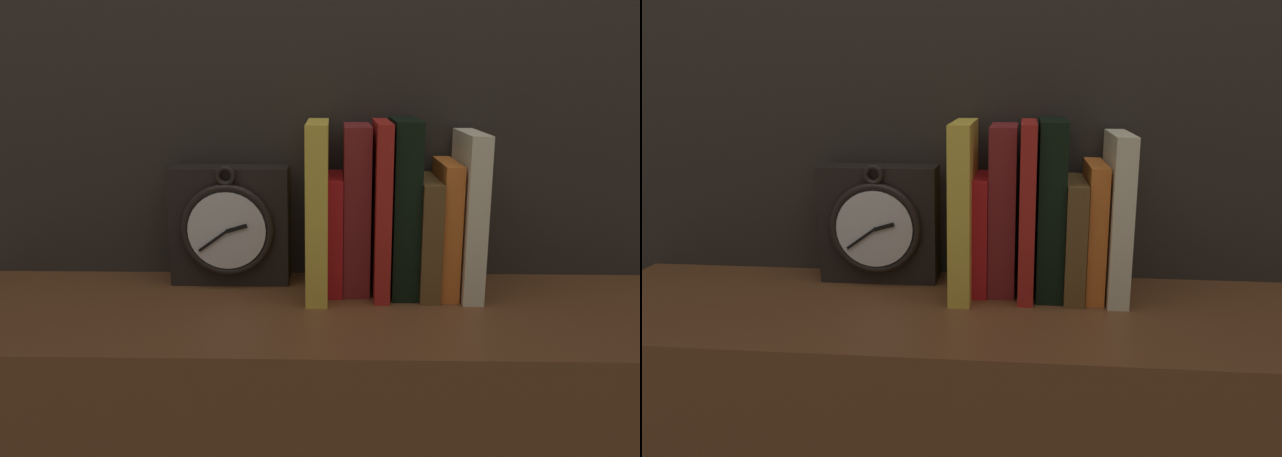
% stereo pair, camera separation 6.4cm
% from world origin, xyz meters
% --- Properties ---
extents(clock, '(0.18, 0.08, 0.19)m').
position_xyz_m(clock, '(-0.14, 0.12, 0.81)').
color(clock, black).
rests_on(clock, bookshelf).
extents(book_slot0_yellow, '(0.03, 0.16, 0.26)m').
position_xyz_m(book_slot0_yellow, '(-0.01, 0.08, 0.84)').
color(book_slot0_yellow, gold).
rests_on(book_slot0_yellow, bookshelf).
extents(book_slot1_red, '(0.02, 0.12, 0.17)m').
position_xyz_m(book_slot1_red, '(0.02, 0.09, 0.80)').
color(book_slot1_red, red).
rests_on(book_slot1_red, bookshelf).
extents(book_slot2_maroon, '(0.04, 0.11, 0.25)m').
position_xyz_m(book_slot2_maroon, '(0.05, 0.10, 0.84)').
color(book_slot2_maroon, maroon).
rests_on(book_slot2_maroon, bookshelf).
extents(book_slot3_red, '(0.02, 0.14, 0.26)m').
position_xyz_m(book_slot3_red, '(0.09, 0.08, 0.84)').
color(book_slot3_red, '#AD201A').
rests_on(book_slot3_red, bookshelf).
extents(book_slot4_black, '(0.04, 0.13, 0.26)m').
position_xyz_m(book_slot4_black, '(0.12, 0.09, 0.85)').
color(book_slot4_black, black).
rests_on(book_slot4_black, bookshelf).
extents(book_slot5_brown, '(0.03, 0.14, 0.17)m').
position_xyz_m(book_slot5_brown, '(0.16, 0.08, 0.80)').
color(book_slot5_brown, brown).
rests_on(book_slot5_brown, bookshelf).
extents(book_slot6_orange, '(0.03, 0.13, 0.20)m').
position_xyz_m(book_slot6_orange, '(0.19, 0.09, 0.81)').
color(book_slot6_orange, orange).
rests_on(book_slot6_orange, bookshelf).
extents(book_slot7_cream, '(0.03, 0.14, 0.24)m').
position_xyz_m(book_slot7_cream, '(0.22, 0.08, 0.84)').
color(book_slot7_cream, beige).
rests_on(book_slot7_cream, bookshelf).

